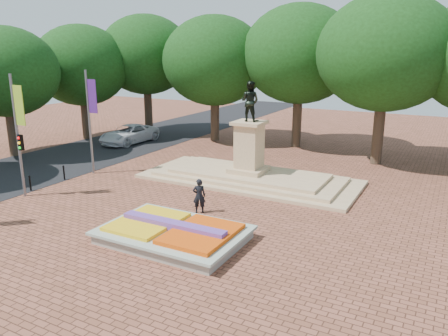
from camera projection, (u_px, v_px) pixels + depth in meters
name	position (u px, v px, depth m)	size (l,w,h in m)	color
ground	(180.00, 222.00, 21.68)	(90.00, 90.00, 0.00)	brown
asphalt_street	(51.00, 163.00, 32.79)	(9.00, 90.00, 0.02)	black
flower_bed	(174.00, 233.00, 19.41)	(6.30, 4.30, 0.91)	gray
monument	(249.00, 168.00, 28.24)	(14.00, 6.00, 6.40)	tan
tree_row_back	(331.00, 71.00, 34.15)	(44.80, 8.80, 10.43)	#33261C
banner_poles	(14.00, 132.00, 24.17)	(0.88, 11.17, 7.00)	slate
bollard_row	(11.00, 188.00, 25.17)	(0.12, 13.12, 0.98)	black
van	(129.00, 134.00, 39.74)	(2.74, 5.94, 1.65)	silver
pedestrian	(199.00, 196.00, 22.64)	(0.67, 0.44, 1.85)	black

